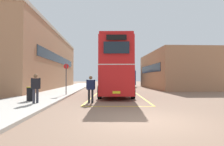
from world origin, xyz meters
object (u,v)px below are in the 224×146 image
object	(u,v)px
single_deck_bus	(125,78)
bus_stop_sign	(66,76)
litter_bin	(31,94)
pedestrian_boarding	(91,87)
double_decker_bus	(116,68)
pedestrian_waiting_near	(36,86)

from	to	relation	value
single_deck_bus	bus_stop_sign	distance (m)	22.23
single_deck_bus	litter_bin	bearing A→B (deg)	-109.63
pedestrian_boarding	bus_stop_sign	size ratio (longest dim) A/B	0.64
double_decker_bus	single_deck_bus	world-z (taller)	double_decker_bus
double_decker_bus	litter_bin	distance (m)	7.95
double_decker_bus	single_deck_bus	bearing A→B (deg)	80.85
single_deck_bus	pedestrian_boarding	bearing A→B (deg)	-101.66
double_decker_bus	litter_bin	world-z (taller)	double_decker_bus
litter_bin	single_deck_bus	bearing A→B (deg)	70.37
pedestrian_boarding	litter_bin	distance (m)	3.79
bus_stop_sign	litter_bin	bearing A→B (deg)	-107.43
pedestrian_waiting_near	bus_stop_sign	distance (m)	5.52
double_decker_bus	litter_bin	xyz separation A→B (m)	(-5.76, -5.13, -1.93)
single_deck_bus	pedestrian_boarding	size ratio (longest dim) A/B	5.45
bus_stop_sign	double_decker_bus	bearing A→B (deg)	10.55
pedestrian_waiting_near	litter_bin	bearing A→B (deg)	121.17
double_decker_bus	single_deck_bus	size ratio (longest dim) A/B	1.06
bus_stop_sign	single_deck_bus	bearing A→B (deg)	69.92
pedestrian_boarding	pedestrian_waiting_near	xyz separation A→B (m)	(-3.08, -1.01, 0.11)
pedestrian_boarding	bus_stop_sign	world-z (taller)	bus_stop_sign
pedestrian_waiting_near	litter_bin	size ratio (longest dim) A/B	1.92
pedestrian_waiting_near	bus_stop_sign	world-z (taller)	bus_stop_sign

